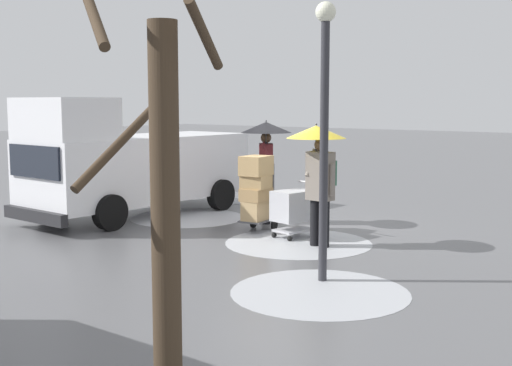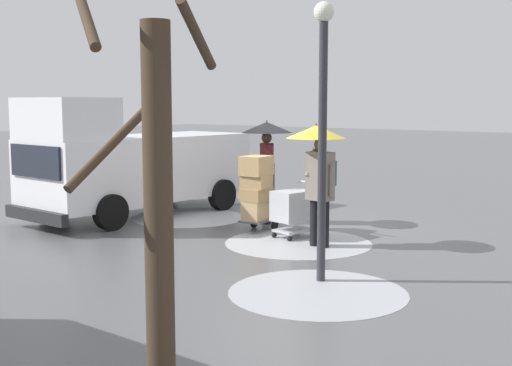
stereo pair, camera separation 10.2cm
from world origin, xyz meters
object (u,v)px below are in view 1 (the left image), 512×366
Objects in this scene: cargo_van_parked_right at (130,163)px; hand_dolly_boxes at (256,188)px; shopping_cart_vendor at (294,207)px; pedestrian_pink_side at (318,157)px; street_lamp at (324,112)px; bare_tree_near at (162,202)px; pedestrian_black_side at (266,147)px.

hand_dolly_boxes is (-3.27, -0.28, -0.32)m from cargo_van_parked_right.
shopping_cart_vendor is 0.47× the size of pedestrian_pink_side.
street_lamp reaches higher than shopping_cart_vendor.
hand_dolly_boxes is 0.40× the size of bare_tree_near.
cargo_van_parked_right is at bearing -18.03° from street_lamp.
pedestrian_pink_side is at bearing 166.72° from hand_dolly_boxes.
street_lamp is at bearing 141.86° from hand_dolly_boxes.
hand_dolly_boxes is at bearing -58.65° from bare_tree_near.
pedestrian_black_side is at bearing -59.42° from bare_tree_near.
bare_tree_near is at bearing 120.58° from pedestrian_black_side.
pedestrian_pink_side is (-4.92, 0.11, 0.39)m from cargo_van_parked_right.
pedestrian_pink_side is (-1.65, 0.39, 0.71)m from hand_dolly_boxes.
pedestrian_pink_side is 1.00× the size of pedestrian_black_side.
hand_dolly_boxes is 7.52m from bare_tree_near.
street_lamp reaches higher than pedestrian_pink_side.
cargo_van_parked_right is 3.30m from hand_dolly_boxes.
street_lamp is (-3.27, 3.09, 0.79)m from pedestrian_black_side.
hand_dolly_boxes is 4.01m from street_lamp.
cargo_van_parked_right is at bearing -1.32° from pedestrian_pink_side.
shopping_cart_vendor is 1.30m from pedestrian_pink_side.
pedestrian_black_side is (0.35, -0.80, 0.73)m from hand_dolly_boxes.
bare_tree_near reaches higher than pedestrian_black_side.
bare_tree_near reaches higher than hand_dolly_boxes.
pedestrian_black_side is at bearing -43.36° from street_lamp.
bare_tree_near is at bearing 121.35° from hand_dolly_boxes.
hand_dolly_boxes is at bearing 113.93° from pedestrian_black_side.
shopping_cart_vendor is at bearing -64.79° from bare_tree_near.
pedestrian_pink_side is at bearing 178.68° from cargo_van_parked_right.
cargo_van_parked_right reaches higher than shopping_cart_vendor.
shopping_cart_vendor is at bearing -48.25° from street_lamp.
cargo_van_parked_right is 4.93m from pedestrian_pink_side.
shopping_cart_vendor is 0.69× the size of hand_dolly_boxes.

